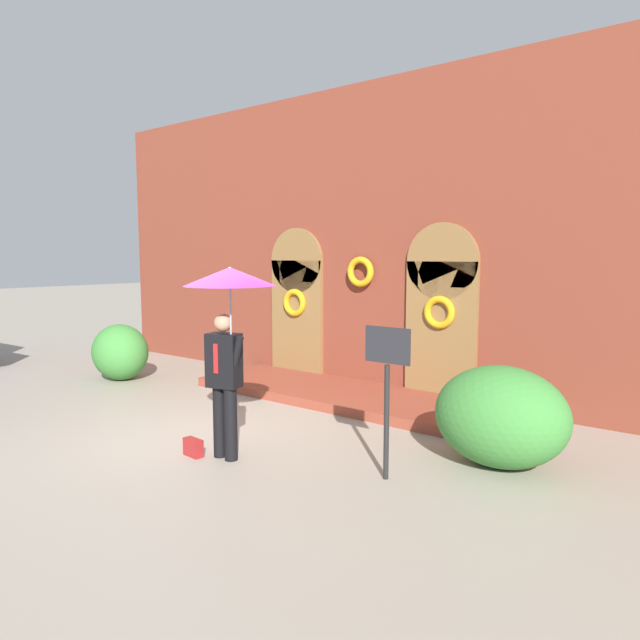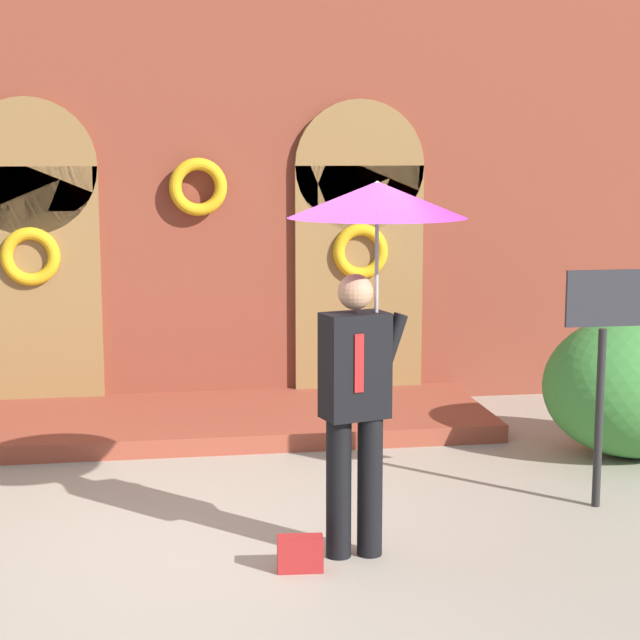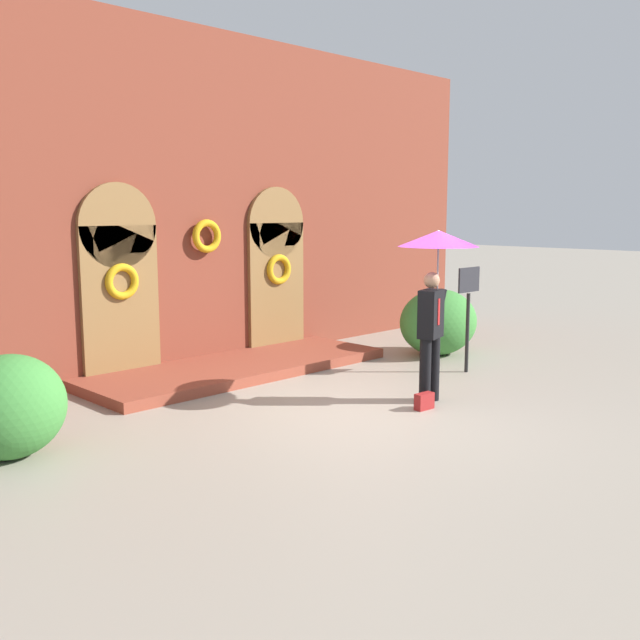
{
  "view_description": "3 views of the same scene",
  "coord_description": "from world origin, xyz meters",
  "px_view_note": "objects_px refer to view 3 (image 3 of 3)",
  "views": [
    {
      "loc": [
        5.89,
        -4.88,
        2.5
      ],
      "look_at": [
        0.59,
        1.88,
        1.52
      ],
      "focal_mm": 32.0,
      "sensor_mm": 36.0,
      "label": 1
    },
    {
      "loc": [
        -0.48,
        -6.59,
        2.54
      ],
      "look_at": [
        0.78,
        1.25,
        1.28
      ],
      "focal_mm": 60.0,
      "sensor_mm": 36.0,
      "label": 2
    },
    {
      "loc": [
        -7.1,
        -5.98,
        2.63
      ],
      "look_at": [
        0.55,
        1.71,
        0.96
      ],
      "focal_mm": 40.0,
      "sensor_mm": 36.0,
      "label": 3
    }
  ],
  "objects_px": {
    "shrub_left": "(9,407)",
    "shrub_right": "(438,322)",
    "person_with_umbrella": "(436,263)",
    "handbag": "(424,401)",
    "sign_post": "(468,302)"
  },
  "relations": [
    {
      "from": "sign_post",
      "to": "shrub_right",
      "type": "height_order",
      "value": "sign_post"
    },
    {
      "from": "person_with_umbrella",
      "to": "handbag",
      "type": "distance_m",
      "value": 1.87
    },
    {
      "from": "person_with_umbrella",
      "to": "sign_post",
      "type": "relative_size",
      "value": 1.37
    },
    {
      "from": "person_with_umbrella",
      "to": "sign_post",
      "type": "height_order",
      "value": "person_with_umbrella"
    },
    {
      "from": "sign_post",
      "to": "shrub_right",
      "type": "bearing_deg",
      "value": 54.29
    },
    {
      "from": "person_with_umbrella",
      "to": "shrub_right",
      "type": "xyz_separation_m",
      "value": [
        2.66,
        1.85,
        -1.31
      ]
    },
    {
      "from": "shrub_left",
      "to": "shrub_right",
      "type": "xyz_separation_m",
      "value": [
        7.79,
        0.07,
        0.04
      ]
    },
    {
      "from": "person_with_umbrella",
      "to": "handbag",
      "type": "bearing_deg",
      "value": -157.07
    },
    {
      "from": "person_with_umbrella",
      "to": "shrub_left",
      "type": "distance_m",
      "value": 5.59
    },
    {
      "from": "person_with_umbrella",
      "to": "shrub_right",
      "type": "distance_m",
      "value": 3.5
    },
    {
      "from": "person_with_umbrella",
      "to": "sign_post",
      "type": "bearing_deg",
      "value": 20.03
    },
    {
      "from": "sign_post",
      "to": "shrub_left",
      "type": "xyz_separation_m",
      "value": [
        -6.94,
        1.12,
        -0.6
      ]
    },
    {
      "from": "sign_post",
      "to": "shrub_left",
      "type": "height_order",
      "value": "sign_post"
    },
    {
      "from": "handbag",
      "to": "shrub_right",
      "type": "xyz_separation_m",
      "value": [
        3.14,
        2.05,
        0.49
      ]
    },
    {
      "from": "shrub_right",
      "to": "shrub_left",
      "type": "bearing_deg",
      "value": -179.51
    }
  ]
}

